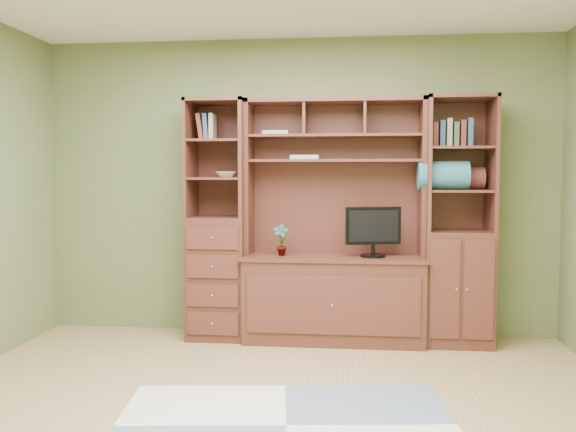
# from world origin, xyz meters

# --- Properties ---
(room) EXTENTS (4.60, 4.10, 2.64)m
(room) POSITION_xyz_m (0.00, 0.00, 1.30)
(room) COLOR tan
(room) RESTS_ON ground
(center_hutch) EXTENTS (1.54, 0.53, 2.05)m
(center_hutch) POSITION_xyz_m (0.33, 1.73, 1.02)
(center_hutch) COLOR #4D241B
(center_hutch) RESTS_ON ground
(left_tower) EXTENTS (0.50, 0.45, 2.05)m
(left_tower) POSITION_xyz_m (-0.67, 1.77, 1.02)
(left_tower) COLOR #4D241B
(left_tower) RESTS_ON ground
(right_tower) EXTENTS (0.55, 0.45, 2.05)m
(right_tower) POSITION_xyz_m (1.36, 1.77, 1.02)
(right_tower) COLOR #4D241B
(right_tower) RESTS_ON ground
(rug) EXTENTS (2.07, 1.51, 0.01)m
(rug) POSITION_xyz_m (0.13, -0.07, 0.01)
(rug) COLOR #A6ABAB
(rug) RESTS_ON ground
(monitor) EXTENTS (0.51, 0.32, 0.57)m
(monitor) POSITION_xyz_m (0.66, 1.70, 1.02)
(monitor) COLOR black
(monitor) RESTS_ON center_hutch
(orchid) EXTENTS (0.14, 0.10, 0.27)m
(orchid) POSITION_xyz_m (-0.11, 1.70, 0.86)
(orchid) COLOR #A96239
(orchid) RESTS_ON center_hutch
(magazines) EXTENTS (0.24, 0.17, 0.04)m
(magazines) POSITION_xyz_m (0.08, 1.82, 1.56)
(magazines) COLOR #AFA495
(magazines) RESTS_ON center_hutch
(bowl) EXTENTS (0.20, 0.20, 0.05)m
(bowl) POSITION_xyz_m (-0.58, 1.77, 1.41)
(bowl) COLOR beige
(bowl) RESTS_ON left_tower
(blanket_teal) EXTENTS (0.40, 0.23, 0.23)m
(blanket_teal) POSITION_xyz_m (1.22, 1.73, 1.41)
(blanket_teal) COLOR #2C6674
(blanket_teal) RESTS_ON right_tower
(blanket_red) EXTENTS (0.34, 0.19, 0.19)m
(blanket_red) POSITION_xyz_m (1.41, 1.85, 1.38)
(blanket_red) COLOR brown
(blanket_red) RESTS_ON right_tower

